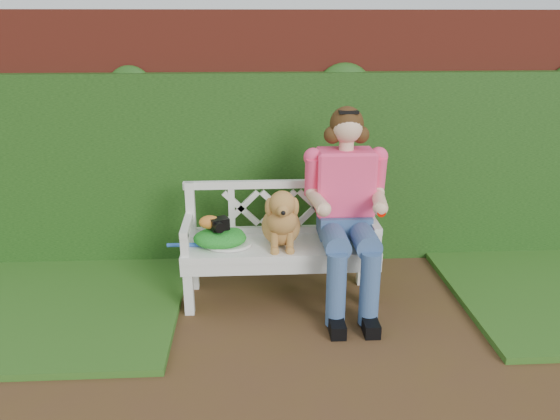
{
  "coord_description": "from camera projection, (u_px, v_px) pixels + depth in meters",
  "views": [
    {
      "loc": [
        -0.53,
        -3.02,
        2.13
      ],
      "look_at": [
        -0.31,
        0.89,
        0.75
      ],
      "focal_mm": 35.0,
      "sensor_mm": 36.0,
      "label": 1
    }
  ],
  "objects": [
    {
      "name": "garden_bench",
      "position": [
        280.0,
        271.0,
        4.32
      ],
      "size": [
        1.65,
        0.81,
        0.48
      ],
      "primitive_type": null,
      "rotation": [
        0.0,
        0.0,
        0.14
      ],
      "color": "white",
      "rests_on": "ground"
    },
    {
      "name": "baseball_glove",
      "position": [
        210.0,
        222.0,
        4.13
      ],
      "size": [
        0.17,
        0.12,
        0.1
      ],
      "primitive_type": "ellipsoid",
      "rotation": [
        0.0,
        0.0,
        0.01
      ],
      "color": "#C46F25",
      "rests_on": "green_bag"
    },
    {
      "name": "dog",
      "position": [
        281.0,
        216.0,
        4.11
      ],
      "size": [
        0.43,
        0.51,
        0.48
      ],
      "primitive_type": null,
      "rotation": [
        0.0,
        0.0,
        0.28
      ],
      "color": "brown",
      "rests_on": "garden_bench"
    },
    {
      "name": "ivy_hedge",
      "position": [
        310.0,
        170.0,
        4.88
      ],
      "size": [
        10.0,
        0.18,
        1.7
      ],
      "primitive_type": "cube",
      "color": "#2C5F1C",
      "rests_on": "ground"
    },
    {
      "name": "grass_left",
      "position": [
        16.0,
        301.0,
        4.29
      ],
      "size": [
        2.6,
        2.0,
        0.05
      ],
      "primitive_type": "cube",
      "color": "#295F1E",
      "rests_on": "ground"
    },
    {
      "name": "camera_item",
      "position": [
        219.0,
        224.0,
        4.12
      ],
      "size": [
        0.16,
        0.15,
        0.09
      ],
      "primitive_type": "cube",
      "rotation": [
        0.0,
        0.0,
        0.44
      ],
      "color": "black",
      "rests_on": "green_bag"
    },
    {
      "name": "seated_woman",
      "position": [
        345.0,
        206.0,
        4.15
      ],
      "size": [
        0.78,
        0.97,
        1.56
      ],
      "primitive_type": null,
      "rotation": [
        0.0,
        0.0,
        0.15
      ],
      "color": "#E25253",
      "rests_on": "ground"
    },
    {
      "name": "tennis_racket",
      "position": [
        224.0,
        244.0,
        4.18
      ],
      "size": [
        0.73,
        0.53,
        0.03
      ],
      "primitive_type": null,
      "rotation": [
        0.0,
        0.0,
        -0.41
      ],
      "color": "white",
      "rests_on": "garden_bench"
    },
    {
      "name": "ground",
      "position": [
        335.0,
        362.0,
        3.58
      ],
      "size": [
        60.0,
        60.0,
        0.0
      ],
      "primitive_type": "plane",
      "color": "#4C301E"
    },
    {
      "name": "green_bag",
      "position": [
        220.0,
        238.0,
        4.16
      ],
      "size": [
        0.43,
        0.34,
        0.14
      ],
      "primitive_type": null,
      "rotation": [
        0.0,
        0.0,
        0.08
      ],
      "color": "green",
      "rests_on": "garden_bench"
    },
    {
      "name": "brick_wall",
      "position": [
        308.0,
        137.0,
        5.0
      ],
      "size": [
        10.0,
        0.3,
        2.2
      ],
      "primitive_type": "cube",
      "color": "maroon",
      "rests_on": "ground"
    }
  ]
}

